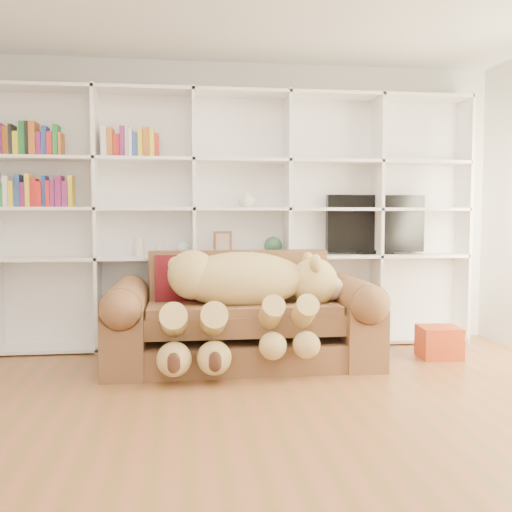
{
  "coord_description": "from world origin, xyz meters",
  "views": [
    {
      "loc": [
        -0.54,
        -3.02,
        1.23
      ],
      "look_at": [
        0.05,
        1.63,
        0.9
      ],
      "focal_mm": 40.0,
      "sensor_mm": 36.0,
      "label": 1
    }
  ],
  "objects": [
    {
      "name": "figurine_short",
      "position": [
        -0.76,
        2.3,
        0.92
      ],
      "size": [
        0.08,
        0.08,
        0.1
      ],
      "primitive_type": "cylinder",
      "rotation": [
        0.0,
        0.0,
        0.43
      ],
      "color": "beige",
      "rests_on": "bookshelf"
    },
    {
      "name": "tv",
      "position": [
        1.32,
        2.35,
        1.15
      ],
      "size": [
        0.97,
        0.18,
        0.57
      ],
      "color": "black",
      "rests_on": "bookshelf"
    },
    {
      "name": "gift_box",
      "position": [
        1.67,
        1.64,
        0.14
      ],
      "size": [
        0.37,
        0.35,
        0.27
      ],
      "primitive_type": "cube",
      "rotation": [
        0.0,
        0.0,
        -0.09
      ],
      "color": "#AE3A17",
      "rests_on": "floor"
    },
    {
      "name": "bookshelf",
      "position": [
        -0.24,
        2.36,
        1.31
      ],
      "size": [
        4.43,
        0.35,
        2.4
      ],
      "color": "white",
      "rests_on": "floor"
    },
    {
      "name": "figurine_tall",
      "position": [
        -0.95,
        2.3,
        0.95
      ],
      "size": [
        0.12,
        0.12,
        0.18
      ],
      "primitive_type": "cylinder",
      "rotation": [
        0.0,
        0.0,
        0.43
      ],
      "color": "beige",
      "rests_on": "bookshelf"
    },
    {
      "name": "snow_globe",
      "position": [
        -0.54,
        2.3,
        0.93
      ],
      "size": [
        0.13,
        0.13,
        0.13
      ],
      "primitive_type": "sphere",
      "color": "silver",
      "rests_on": "bookshelf"
    },
    {
      "name": "floor",
      "position": [
        0.0,
        0.0,
        0.0
      ],
      "size": [
        5.0,
        5.0,
        0.0
      ],
      "primitive_type": "plane",
      "color": "brown",
      "rests_on": "ground"
    },
    {
      "name": "sofa",
      "position": [
        -0.06,
        1.67,
        0.35
      ],
      "size": [
        2.21,
        0.95,
        0.93
      ],
      "color": "brown",
      "rests_on": "floor"
    },
    {
      "name": "green_vase",
      "position": [
        0.3,
        2.3,
        0.95
      ],
      "size": [
        0.17,
        0.17,
        0.17
      ],
      "primitive_type": "sphere",
      "color": "#2D583C",
      "rests_on": "bookshelf"
    },
    {
      "name": "teddy_bear",
      "position": [
        -0.06,
        1.49,
        0.63
      ],
      "size": [
        1.54,
        0.87,
        0.89
      ],
      "rotation": [
        0.0,
        0.0,
        0.1
      ],
      "color": "tan",
      "rests_on": "sofa"
    },
    {
      "name": "shelf_vase",
      "position": [
        0.05,
        2.3,
        1.4
      ],
      "size": [
        0.16,
        0.16,
        0.17
      ],
      "primitive_type": "imported",
      "rotation": [
        0.0,
        0.0,
        -0.0
      ],
      "color": "silver",
      "rests_on": "bookshelf"
    },
    {
      "name": "wall_back",
      "position": [
        0.0,
        2.5,
        1.35
      ],
      "size": [
        5.0,
        0.02,
        2.7
      ],
      "primitive_type": "cube",
      "color": "silver",
      "rests_on": "floor"
    },
    {
      "name": "throw_pillow",
      "position": [
        -0.57,
        1.83,
        0.68
      ],
      "size": [
        0.43,
        0.24,
        0.44
      ],
      "primitive_type": "cube",
      "rotation": [
        -0.24,
        0.0,
        -0.01
      ],
      "color": "#530E15",
      "rests_on": "sofa"
    },
    {
      "name": "picture_frame",
      "position": [
        -0.18,
        2.3,
        0.98
      ],
      "size": [
        0.17,
        0.05,
        0.22
      ],
      "primitive_type": "cube",
      "rotation": [
        0.0,
        0.0,
        0.16
      ],
      "color": "#57351E",
      "rests_on": "bookshelf"
    }
  ]
}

